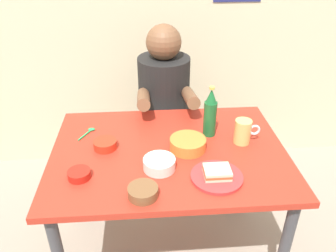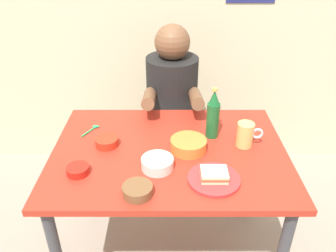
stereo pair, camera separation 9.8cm
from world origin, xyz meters
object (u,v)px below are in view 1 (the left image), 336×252
(person_seated, at_px, (164,90))
(plate_orange, at_px, (217,177))
(condiment_bowl_brown, at_px, (143,191))
(beer_bottle, at_px, (210,114))
(sandwich, at_px, (217,172))
(beer_mug, at_px, (243,131))
(stool, at_px, (164,144))
(dining_table, at_px, (169,165))

(person_seated, relative_size, plate_orange, 3.27)
(condiment_bowl_brown, bearing_deg, beer_bottle, 51.93)
(sandwich, xyz_separation_m, beer_bottle, (0.03, 0.35, 0.09))
(person_seated, height_order, beer_mug, person_seated)
(stool, xyz_separation_m, beer_mug, (0.34, -0.59, 0.45))
(plate_orange, bearing_deg, sandwich, 0.00)
(plate_orange, xyz_separation_m, sandwich, (0.00, 0.00, 0.02))
(stool, distance_m, condiment_bowl_brown, 1.04)
(stool, relative_size, beer_mug, 3.57)
(stool, xyz_separation_m, person_seated, (-0.00, -0.01, 0.42))
(plate_orange, distance_m, condiment_bowl_brown, 0.32)
(sandwich, height_order, beer_bottle, beer_bottle)
(dining_table, bearing_deg, plate_orange, -50.77)
(dining_table, relative_size, person_seated, 1.53)
(beer_bottle, bearing_deg, stool, 110.84)
(plate_orange, bearing_deg, condiment_bowl_brown, -164.51)
(dining_table, height_order, sandwich, sandwich)
(sandwich, height_order, beer_mug, beer_mug)
(person_seated, height_order, beer_bottle, person_seated)
(plate_orange, bearing_deg, beer_mug, 55.94)
(stool, height_order, beer_bottle, beer_bottle)
(sandwich, relative_size, beer_mug, 0.87)
(beer_mug, bearing_deg, dining_table, -174.00)
(beer_mug, bearing_deg, beer_bottle, 150.65)
(beer_mug, distance_m, beer_bottle, 0.18)
(dining_table, distance_m, beer_mug, 0.39)
(dining_table, xyz_separation_m, beer_bottle, (0.21, 0.12, 0.21))
(dining_table, xyz_separation_m, condiment_bowl_brown, (-0.13, -0.31, 0.12))
(sandwich, distance_m, condiment_bowl_brown, 0.32)
(condiment_bowl_brown, bearing_deg, sandwich, 15.49)
(person_seated, bearing_deg, dining_table, -91.76)
(sandwich, bearing_deg, beer_mug, 55.94)
(person_seated, bearing_deg, plate_orange, -78.97)
(dining_table, bearing_deg, stool, 88.27)
(sandwich, height_order, condiment_bowl_brown, sandwich)
(dining_table, height_order, condiment_bowl_brown, condiment_bowl_brown)
(sandwich, xyz_separation_m, beer_mug, (0.18, 0.26, 0.03))
(beer_mug, bearing_deg, plate_orange, -124.06)
(sandwich, distance_m, beer_mug, 0.32)
(condiment_bowl_brown, bearing_deg, stool, 81.28)
(beer_bottle, bearing_deg, beer_mug, -29.35)
(person_seated, bearing_deg, sandwich, -78.97)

